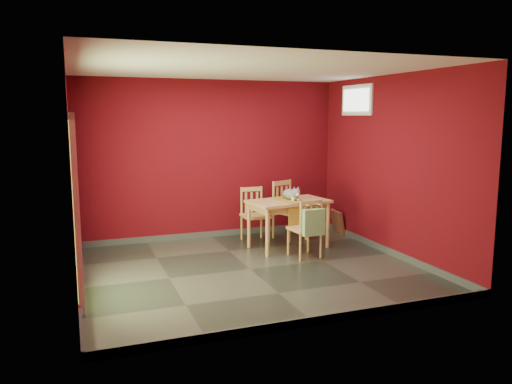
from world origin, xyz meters
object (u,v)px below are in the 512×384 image
object	(u,v)px
chair_far_left	(254,214)
picture_frame	(338,222)
tote_bag	(314,222)
cat	(291,192)
dining_table	(289,206)
chair_far_right	(288,209)
chair_near	(306,227)

from	to	relation	value
chair_far_left	picture_frame	size ratio (longest dim) A/B	2.09
tote_bag	cat	size ratio (longest dim) A/B	0.97
dining_table	chair_far_right	xyz separation A→B (m)	(0.25, 0.59, -0.17)
cat	picture_frame	xyz separation A→B (m)	(1.17, 0.54, -0.68)
tote_bag	picture_frame	distance (m)	1.88
dining_table	picture_frame	size ratio (longest dim) A/B	3.07
chair_far_right	cat	world-z (taller)	cat
chair_near	cat	world-z (taller)	cat
chair_near	chair_far_left	bearing A→B (deg)	107.16
dining_table	tote_bag	size ratio (longest dim) A/B	2.90
chair_near	picture_frame	bearing A→B (deg)	44.42
chair_far_right	chair_near	xyz separation A→B (m)	(-0.23, -1.18, -0.05)
tote_bag	picture_frame	bearing A→B (deg)	49.48
tote_bag	cat	distance (m)	0.92
dining_table	cat	bearing A→B (deg)	41.35
dining_table	chair_far_right	size ratio (longest dim) A/B	1.34
chair_far_right	chair_near	bearing A→B (deg)	-100.92
picture_frame	dining_table	bearing A→B (deg)	-154.30
dining_table	tote_bag	xyz separation A→B (m)	(0.04, -0.81, -0.10)
tote_bag	picture_frame	size ratio (longest dim) A/B	1.06
chair_near	tote_bag	xyz separation A→B (m)	(0.01, -0.21, 0.12)
cat	chair_far_left	bearing A→B (deg)	101.61
tote_bag	chair_far_right	bearing A→B (deg)	81.25
chair_far_left	chair_near	size ratio (longest dim) A/B	1.02
chair_far_left	picture_frame	xyz separation A→B (m)	(1.58, -0.03, -0.25)
chair_far_left	chair_far_right	xyz separation A→B (m)	(0.60, -0.03, 0.04)
chair_far_left	tote_bag	size ratio (longest dim) A/B	1.98
dining_table	picture_frame	bearing A→B (deg)	25.70
cat	picture_frame	size ratio (longest dim) A/B	1.09
chair_near	cat	bearing A→B (deg)	86.42
dining_table	tote_bag	bearing A→B (deg)	-87.38
chair_far_left	cat	distance (m)	0.82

